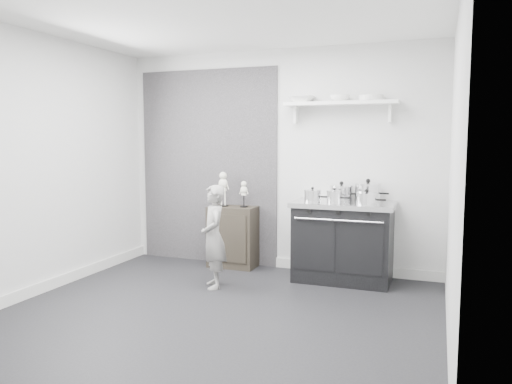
# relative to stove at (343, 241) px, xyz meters

# --- Properties ---
(ground) EXTENTS (4.00, 4.00, 0.00)m
(ground) POSITION_rel_stove_xyz_m (-0.90, -1.48, -0.46)
(ground) COLOR black
(ground) RESTS_ON ground
(room_shell) EXTENTS (4.02, 3.62, 2.71)m
(room_shell) POSITION_rel_stove_xyz_m (-0.98, -1.33, 1.18)
(room_shell) COLOR silver
(room_shell) RESTS_ON ground
(wall_shelf) EXTENTS (1.30, 0.26, 0.24)m
(wall_shelf) POSITION_rel_stove_xyz_m (-0.10, 0.20, 1.55)
(wall_shelf) COLOR white
(wall_shelf) RESTS_ON room_shell
(stove) EXTENTS (1.13, 0.70, 0.91)m
(stove) POSITION_rel_stove_xyz_m (0.00, 0.00, 0.00)
(stove) COLOR black
(stove) RESTS_ON ground
(side_cabinet) EXTENTS (0.59, 0.34, 0.77)m
(side_cabinet) POSITION_rel_stove_xyz_m (-1.42, 0.13, -0.07)
(side_cabinet) COLOR black
(side_cabinet) RESTS_ON ground
(child) EXTENTS (0.45, 0.49, 1.12)m
(child) POSITION_rel_stove_xyz_m (-1.27, -0.76, 0.10)
(child) COLOR gray
(child) RESTS_ON ground
(pot_front_left) EXTENTS (0.28, 0.19, 0.17)m
(pot_front_left) POSITION_rel_stove_xyz_m (-0.34, -0.11, 0.52)
(pot_front_left) COLOR silver
(pot_front_left) RESTS_ON stove
(pot_back_left) EXTENTS (0.36, 0.27, 0.22)m
(pot_back_left) POSITION_rel_stove_xyz_m (-0.06, 0.15, 0.54)
(pot_back_left) COLOR silver
(pot_back_left) RESTS_ON stove
(pot_back_right) EXTENTS (0.38, 0.30, 0.26)m
(pot_back_right) POSITION_rel_stove_xyz_m (0.25, 0.13, 0.55)
(pot_back_right) COLOR silver
(pot_back_right) RESTS_ON stove
(pot_front_right) EXTENTS (0.32, 0.23, 0.17)m
(pot_front_right) POSITION_rel_stove_xyz_m (0.28, -0.17, 0.52)
(pot_front_right) COLOR silver
(pot_front_right) RESTS_ON stove
(pot_front_center) EXTENTS (0.26, 0.17, 0.17)m
(pot_front_center) POSITION_rel_stove_xyz_m (-0.09, -0.13, 0.52)
(pot_front_center) COLOR silver
(pot_front_center) RESTS_ON stove
(skeleton_full) EXTENTS (0.14, 0.09, 0.50)m
(skeleton_full) POSITION_rel_stove_xyz_m (-1.55, 0.13, 0.56)
(skeleton_full) COLOR silver
(skeleton_full) RESTS_ON side_cabinet
(skeleton_torso) EXTENTS (0.10, 0.07, 0.37)m
(skeleton_torso) POSITION_rel_stove_xyz_m (-1.27, 0.13, 0.50)
(skeleton_torso) COLOR silver
(skeleton_torso) RESTS_ON side_cabinet
(bowl_large) EXTENTS (0.31, 0.31, 0.08)m
(bowl_large) POSITION_rel_stove_xyz_m (-0.56, 0.19, 1.62)
(bowl_large) COLOR white
(bowl_large) RESTS_ON wall_shelf
(bowl_small) EXTENTS (0.22, 0.22, 0.07)m
(bowl_small) POSITION_rel_stove_xyz_m (-0.11, 0.19, 1.62)
(bowl_small) COLOR white
(bowl_small) RESTS_ON wall_shelf
(plate_stack) EXTENTS (0.28, 0.28, 0.06)m
(plate_stack) POSITION_rel_stove_xyz_m (0.25, 0.19, 1.61)
(plate_stack) COLOR silver
(plate_stack) RESTS_ON wall_shelf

